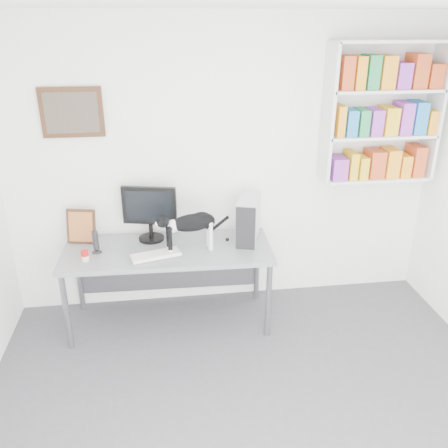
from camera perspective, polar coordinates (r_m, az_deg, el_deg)
The scene contains 11 objects.
room at distance 2.60m, azimuth 6.05°, elevation -6.14°, with size 4.01×4.01×2.70m.
bookshelf at distance 4.56m, azimuth 18.49°, elevation 12.54°, with size 1.03×0.28×1.24m, color silver.
wall_art at distance 4.28m, azimuth -17.83°, elevation 12.66°, with size 0.52×0.04×0.42m, color #4C3018.
desk at distance 4.40m, azimuth -6.58°, elevation -7.39°, with size 1.83×0.71×0.76m, color gray.
monitor at distance 4.30m, azimuth -8.90°, elevation 1.31°, with size 0.49×0.23×0.52m, color black.
keyboard at distance 4.08m, azimuth -8.23°, elevation -3.70°, with size 0.42×0.16×0.03m, color silver.
pc_tower at distance 4.27m, azimuth 2.92°, elevation 0.53°, with size 0.18×0.40×0.40m, color silver.
speaker at distance 4.22m, azimuth -15.18°, elevation -2.06°, with size 0.09×0.09×0.21m, color black.
leaning_print at distance 4.43m, azimuth -16.81°, elevation -0.20°, with size 0.26×0.10×0.32m, color #4C3018.
soup_can at distance 4.13m, azimuth -16.37°, elevation -3.69°, with size 0.06×0.06×0.09m, color red.
cat at distance 4.08m, azimuth -3.98°, elevation -0.98°, with size 0.58×0.15×0.36m, color black, non-canonical shape.
Camera 1 is at (-0.57, -2.19, 2.63)m, focal length 38.00 mm.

